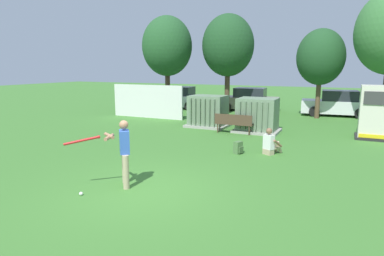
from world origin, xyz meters
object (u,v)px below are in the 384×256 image
Objects in this scene: backpack at (238,148)px; parked_car_left_of_center at (248,100)px; parked_car_leftmost at (177,98)px; generator_enclosure at (377,113)px; seated_spectator at (271,144)px; transformer_west at (208,112)px; park_bench at (234,122)px; transformer_mid_west at (257,116)px; sports_ball at (81,194)px; parked_car_right_of_center at (337,104)px; batter at (122,150)px.

backpack is 12.18m from parked_car_left_of_center.
parked_car_leftmost is 5.31m from parked_car_left_of_center.
seated_spectator is at bearing -128.12° from generator_enclosure.
park_bench is at bearing -34.75° from transformer_west.
transformer_mid_west is 4.36m from backpack.
transformer_west is 4.77× the size of backpack.
parked_car_leftmost is (-9.24, 10.57, 0.38)m from seated_spectator.
parked_car_right_of_center is at bearing 73.32° from sports_ball.
sports_ball is at bearing -85.35° from transformer_west.
backpack is 12.06m from parked_car_right_of_center.
transformer_mid_west is at bearing -40.71° from parked_car_leftmost.
generator_enclosure reaches higher than parked_car_left_of_center.
transformer_west is 10.16m from sports_ball.
parked_car_leftmost and parked_car_left_of_center have the same top height.
parked_car_leftmost is at bearing 131.16° from seated_spectator.
park_bench is 0.42× the size of parked_car_left_of_center.
parked_car_right_of_center is at bearing 3.67° from parked_car_leftmost.
seated_spectator is (-3.57, -4.56, -0.76)m from generator_enclosure.
transformer_mid_west is 10.26m from parked_car_leftmost.
batter reaches higher than parked_car_left_of_center.
parked_car_right_of_center is at bearing 80.90° from seated_spectator.
parked_car_leftmost is at bearing 126.66° from backpack.
seated_spectator is (2.35, -2.98, -0.16)m from park_bench.
transformer_west is 2.18× the size of seated_spectator.
transformer_west is 1.00× the size of transformer_mid_west.
batter is 1.46m from sports_ball.
generator_enclosure is 0.53× the size of parked_car_right_of_center.
seated_spectator is 1.15m from backpack.
backpack is (1.29, -3.40, -0.32)m from park_bench.
transformer_west is at bearing 134.45° from seated_spectator.
batter is 4.84m from backpack.
backpack is 13.71m from parked_car_leftmost.
backpack is at bearing 68.65° from batter.
parked_car_left_of_center is at bearing 88.76° from transformer_west.
parked_car_right_of_center is (5.96, 7.04, -0.04)m from transformer_west.
transformer_mid_west is 1.17× the size of park_bench.
batter is 5.65m from seated_spectator.
parked_car_right_of_center is (5.14, 17.15, 0.71)m from sports_ball.
parked_car_leftmost is at bearing 132.25° from park_bench.
generator_enclosure is 5.84m from seated_spectator.
transformer_mid_west reaches higher than sports_ball.
backpack is at bearing -132.96° from generator_enclosure.
sports_ball is at bearing -70.23° from parked_car_leftmost.
generator_enclosure is at bearing -25.14° from parked_car_leftmost.
batter is 1.81× the size of seated_spectator.
parked_car_left_of_center is at bearing 8.89° from parked_car_leftmost.
seated_spectator is (2.80, 4.87, -0.60)m from batter.
parked_car_left_of_center is (-2.53, 7.51, -0.04)m from transformer_mid_west.
parked_car_leftmost is at bearing 154.86° from generator_enclosure.
park_bench is (-5.92, -1.57, -0.60)m from generator_enclosure.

